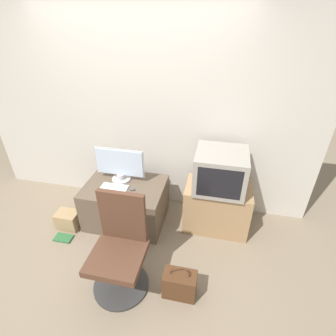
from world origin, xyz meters
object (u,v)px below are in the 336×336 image
(mouse, at_px, (132,189))
(crt_tv, at_px, (220,171))
(office_chair, at_px, (120,252))
(handbag, at_px, (180,284))
(cardboard_box_lower, at_px, (68,220))
(keyboard, at_px, (115,187))
(book, at_px, (64,238))
(main_monitor, at_px, (120,165))

(mouse, relative_size, crt_tv, 0.12)
(office_chair, xyz_separation_m, handbag, (0.59, -0.02, -0.28))
(office_chair, distance_m, cardboard_box_lower, 1.16)
(mouse, relative_size, cardboard_box_lower, 0.25)
(keyboard, relative_size, handbag, 0.83)
(crt_tv, xyz_separation_m, book, (-1.77, -0.63, -0.82))
(keyboard, height_order, office_chair, office_chair)
(keyboard, bearing_deg, cardboard_box_lower, -158.46)
(crt_tv, xyz_separation_m, office_chair, (-0.86, -1.00, -0.41))
(mouse, height_order, cardboard_box_lower, mouse)
(crt_tv, bearing_deg, main_monitor, -179.60)
(main_monitor, xyz_separation_m, keyboard, (-0.02, -0.18, -0.20))
(cardboard_box_lower, relative_size, handbag, 0.70)
(keyboard, distance_m, crt_tv, 1.28)
(crt_tv, bearing_deg, keyboard, -171.11)
(mouse, bearing_deg, crt_tv, 11.03)
(mouse, distance_m, book, 1.04)
(main_monitor, bearing_deg, book, -132.17)
(main_monitor, height_order, keyboard, main_monitor)
(main_monitor, bearing_deg, crt_tv, 0.40)
(mouse, relative_size, office_chair, 0.07)
(keyboard, relative_size, book, 1.51)
(mouse, xyz_separation_m, cardboard_box_lower, (-0.81, -0.23, -0.45))
(office_chair, xyz_separation_m, cardboard_box_lower, (-0.95, 0.58, -0.32))
(office_chair, relative_size, handbag, 2.58)
(crt_tv, distance_m, cardboard_box_lower, 2.00)
(book, bearing_deg, cardboard_box_lower, 100.14)
(cardboard_box_lower, distance_m, book, 0.23)
(mouse, distance_m, crt_tv, 1.06)
(main_monitor, xyz_separation_m, crt_tv, (1.21, 0.01, 0.08))
(keyboard, distance_m, book, 0.88)
(mouse, relative_size, handbag, 0.17)
(crt_tv, bearing_deg, office_chair, -130.45)
(main_monitor, height_order, handbag, main_monitor)
(main_monitor, xyz_separation_m, office_chair, (0.35, -1.00, -0.33))
(mouse, height_order, crt_tv, crt_tv)
(cardboard_box_lower, height_order, handbag, handbag)
(crt_tv, relative_size, book, 2.64)
(mouse, distance_m, cardboard_box_lower, 0.95)
(main_monitor, bearing_deg, cardboard_box_lower, -145.45)
(main_monitor, relative_size, crt_tv, 1.09)
(cardboard_box_lower, bearing_deg, office_chair, -31.38)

